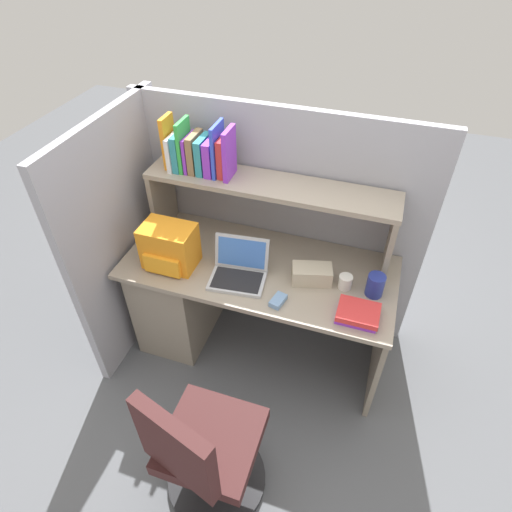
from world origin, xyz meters
The scene contains 14 objects.
ground_plane centered at (0.00, 0.00, 0.00)m, with size 8.00×8.00×0.00m, color #595B60.
desk centered at (-0.39, 0.00, 0.40)m, with size 1.60×0.70×0.73m.
cubicle_partition_rear centered at (0.00, 0.38, 0.78)m, with size 1.84×0.05×1.55m, color #9E9EA8.
cubicle_partition_left centered at (-0.85, -0.05, 0.78)m, with size 0.05×1.06×1.55m, color #9E9EA8.
overhead_hutch centered at (0.00, 0.20, 1.08)m, with size 1.44×0.28×0.45m.
reference_books_on_shelf centered at (-0.42, 0.20, 1.30)m, with size 0.40×0.18×0.30m.
laptop centered at (-0.08, -0.12, 0.78)m, with size 0.34×0.29×0.22m.
backpack centered at (-0.50, -0.14, 0.86)m, with size 0.30×0.23×0.26m.
computer_mouse centered at (0.19, -0.24, 0.75)m, with size 0.06×0.10×0.03m, color #7299C6.
paper_cup centered at (0.51, -0.02, 0.77)m, with size 0.08×0.08×0.08m, color white.
tissue_box centered at (0.32, -0.02, 0.78)m, with size 0.22×0.12×0.10m, color #BFB299.
snack_canister centered at (0.67, -0.02, 0.80)m, with size 0.10×0.10×0.13m, color navy.
desk_book_stack centered at (0.61, -0.21, 0.76)m, with size 0.22×0.17×0.05m.
office_chair centered at (0.06, -0.99, 0.39)m, with size 0.52×0.54×0.93m.
Camera 1 is at (0.57, -1.78, 2.44)m, focal length 30.24 mm.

